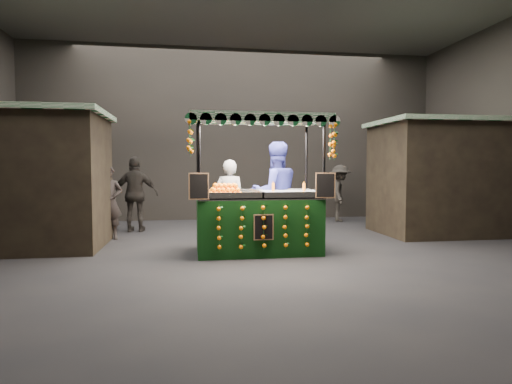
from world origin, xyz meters
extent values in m
plane|color=black|center=(0.00, 0.00, 0.00)|extent=(12.00, 12.00, 0.00)
cube|color=black|center=(0.00, 5.00, 2.50)|extent=(12.00, 0.10, 5.00)
cube|color=black|center=(0.00, -5.00, 2.50)|extent=(12.00, 0.10, 5.00)
cube|color=black|center=(-4.40, 1.00, 1.25)|extent=(2.80, 2.00, 2.50)
cube|color=#104A21|center=(-4.40, 1.00, 2.55)|extent=(3.00, 2.20, 0.10)
cube|color=black|center=(4.40, 1.50, 1.25)|extent=(2.80, 2.00, 2.50)
cube|color=#104A21|center=(4.40, 1.50, 2.55)|extent=(3.00, 2.20, 0.10)
cube|color=black|center=(-0.14, -0.04, 0.49)|extent=(2.16, 1.18, 0.98)
cube|color=#B0B2B7|center=(-0.14, -0.04, 1.00)|extent=(2.16, 1.18, 0.04)
cylinder|color=black|center=(-1.19, -0.60, 1.18)|extent=(0.05, 0.05, 2.36)
cylinder|color=black|center=(0.91, -0.60, 1.18)|extent=(0.05, 0.05, 2.36)
cylinder|color=black|center=(-1.19, 0.52, 1.18)|extent=(0.05, 0.05, 2.36)
cylinder|color=black|center=(0.91, 0.52, 1.18)|extent=(0.05, 0.05, 2.36)
cube|color=#104A21|center=(-0.14, -0.04, 2.40)|extent=(2.41, 1.42, 0.08)
cube|color=white|center=(0.45, -0.04, 1.06)|extent=(0.96, 1.06, 0.08)
cube|color=black|center=(-1.20, -0.66, 1.23)|extent=(0.33, 0.09, 0.43)
cube|color=black|center=(0.92, -0.66, 1.23)|extent=(0.33, 0.09, 0.43)
cube|color=black|center=(-0.14, -0.67, 0.54)|extent=(0.33, 0.02, 0.43)
imported|color=gray|center=(-0.54, 1.10, 0.85)|extent=(0.71, 0.57, 1.69)
imported|color=navy|center=(0.33, 0.72, 1.02)|extent=(1.09, 0.91, 2.03)
imported|color=black|center=(-3.06, 1.84, 0.78)|extent=(0.63, 0.47, 1.57)
imported|color=#2C2824|center=(4.02, 2.07, 0.78)|extent=(0.95, 0.88, 1.57)
imported|color=black|center=(-2.62, 2.86, 0.90)|extent=(1.09, 0.53, 1.79)
imported|color=black|center=(2.86, 3.99, 0.80)|extent=(0.92, 1.18, 1.60)
imported|color=#282320|center=(-3.40, 2.37, 0.96)|extent=(1.10, 0.93, 1.92)
camera|label=1|loc=(-1.35, -7.65, 1.53)|focal=30.19mm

